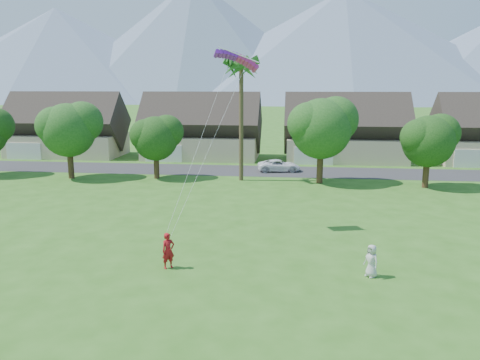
# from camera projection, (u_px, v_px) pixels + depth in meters

# --- Properties ---
(ground) EXTENTS (500.00, 500.00, 0.00)m
(ground) POSITION_uv_depth(u_px,v_px,m) (214.00, 309.00, 20.56)
(ground) COLOR #2D6019
(ground) RESTS_ON ground
(street) EXTENTS (90.00, 7.00, 0.01)m
(street) POSITION_uv_depth(u_px,v_px,m) (264.00, 171.00, 53.66)
(street) COLOR #2D2D30
(street) RESTS_ON ground
(kite_flyer) EXTENTS (0.85, 0.82, 1.96)m
(kite_flyer) POSITION_uv_depth(u_px,v_px,m) (168.00, 251.00, 25.04)
(kite_flyer) COLOR #A01218
(kite_flyer) RESTS_ON ground
(watcher) EXTENTS (0.95, 0.99, 1.71)m
(watcher) POSITION_uv_depth(u_px,v_px,m) (371.00, 261.00, 23.92)
(watcher) COLOR #BBBAB6
(watcher) RESTS_ON ground
(parked_car) EXTENTS (5.14, 2.99, 1.35)m
(parked_car) POSITION_uv_depth(u_px,v_px,m) (279.00, 166.00, 53.33)
(parked_car) COLOR white
(parked_car) RESTS_ON ground
(mountain_ridge) EXTENTS (540.00, 240.00, 70.00)m
(mountain_ridge) POSITION_uv_depth(u_px,v_px,m) (308.00, 50.00, 266.72)
(mountain_ridge) COLOR slate
(mountain_ridge) RESTS_ON ground
(houses_row) EXTENTS (72.75, 8.19, 8.86)m
(houses_row) POSITION_uv_depth(u_px,v_px,m) (272.00, 133.00, 61.67)
(houses_row) COLOR beige
(houses_row) RESTS_ON ground
(tree_row) EXTENTS (62.27, 6.67, 8.45)m
(tree_row) POSITION_uv_depth(u_px,v_px,m) (249.00, 134.00, 46.89)
(tree_row) COLOR #47301C
(tree_row) RESTS_ON ground
(fan_palm) EXTENTS (3.00, 3.00, 13.80)m
(fan_palm) POSITION_uv_depth(u_px,v_px,m) (241.00, 63.00, 46.18)
(fan_palm) COLOR #4C3D26
(fan_palm) RESTS_ON ground
(parafoil_kite) EXTENTS (3.07, 1.27, 0.50)m
(parafoil_kite) POSITION_uv_depth(u_px,v_px,m) (237.00, 58.00, 30.29)
(parafoil_kite) COLOR purple
(parafoil_kite) RESTS_ON ground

